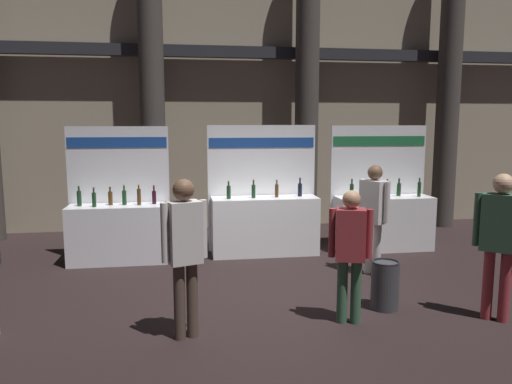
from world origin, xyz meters
The scene contains 10 objects.
ground_plane centered at (0.00, 0.00, 0.00)m, with size 29.30×29.30×0.00m, color black.
hall_colonnade centered at (0.00, 4.36, 3.44)m, with size 14.65×1.10×6.96m.
exhibitor_booth_0 centered at (-2.12, 1.87, 0.58)m, with size 1.71×0.66×2.28m.
exhibitor_booth_1 centered at (0.40, 2.01, 0.60)m, with size 1.98×0.66×2.30m.
exhibitor_booth_2 centered at (2.63, 2.00, 0.59)m, with size 1.85×0.66×2.29m.
trash_bin centered at (1.47, -0.85, 0.31)m, with size 0.35×0.35×0.62m.
visitor_1 centered at (0.87, -1.20, 0.93)m, with size 0.49×0.33×1.58m.
visitor_4 centered at (2.62, -1.39, 1.06)m, with size 0.48×0.44×1.76m.
visitor_5 centered at (-1.02, -1.33, 1.04)m, with size 0.49×0.33×1.75m.
visitor_6 centered at (1.85, 0.54, 1.03)m, with size 0.41×0.51×1.70m.
Camera 1 is at (-1.03, -6.49, 2.34)m, focal length 34.39 mm.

